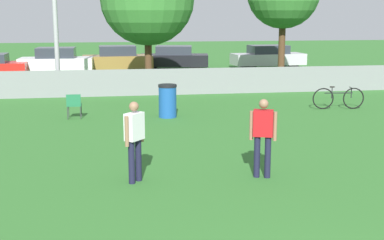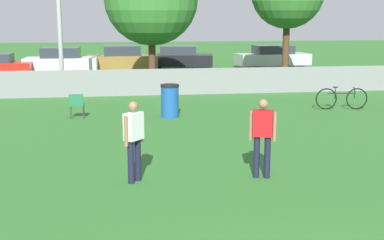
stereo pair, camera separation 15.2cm
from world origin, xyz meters
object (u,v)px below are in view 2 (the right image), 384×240
(parked_car_white, at_px, (61,62))
(parked_car_silver, at_px, (273,57))
(parked_car_tan, at_px, (122,59))
(parked_car_dark, at_px, (179,58))
(trash_bin, at_px, (170,101))
(bicycle_sideline, at_px, (342,98))
(player_thrower_red, at_px, (263,133))
(player_receiver_white, at_px, (134,136))
(folding_chair_sideline, at_px, (77,104))

(parked_car_white, relative_size, parked_car_silver, 0.88)
(parked_car_white, relative_size, parked_car_tan, 0.98)
(parked_car_white, distance_m, parked_car_dark, 7.08)
(trash_bin, relative_size, parked_car_white, 0.27)
(bicycle_sideline, relative_size, parked_car_tan, 0.45)
(parked_car_silver, bearing_deg, player_thrower_red, -111.77)
(bicycle_sideline, xyz_separation_m, parked_car_dark, (-4.08, 14.66, 0.29))
(player_thrower_red, height_order, parked_car_white, player_thrower_red)
(parked_car_dark, height_order, parked_car_silver, parked_car_silver)
(trash_bin, xyz_separation_m, parked_car_silver, (7.90, 14.87, 0.15))
(parked_car_white, relative_size, parked_car_dark, 0.92)
(player_receiver_white, bearing_deg, parked_car_silver, 17.30)
(player_receiver_white, relative_size, parked_car_dark, 0.38)
(parked_car_tan, relative_size, parked_car_dark, 0.94)
(player_thrower_red, distance_m, parked_car_tan, 21.56)
(player_receiver_white, relative_size, trash_bin, 1.53)
(player_thrower_red, height_order, folding_chair_sideline, player_thrower_red)
(player_receiver_white, xyz_separation_m, parked_car_dark, (3.49, 21.96, -0.27))
(parked_car_white, xyz_separation_m, parked_car_dark, (6.79, 2.01, -0.03))
(player_receiver_white, distance_m, parked_car_tan, 21.33)
(folding_chair_sideline, distance_m, bicycle_sideline, 9.18)
(player_receiver_white, distance_m, trash_bin, 6.89)
(trash_bin, xyz_separation_m, parked_car_white, (-4.71, 13.21, 0.17))
(bicycle_sideline, bearing_deg, folding_chair_sideline, -171.53)
(player_thrower_red, xyz_separation_m, parked_car_white, (-5.92, 20.03, -0.23))
(parked_car_tan, distance_m, parked_car_silver, 9.24)
(parked_car_tan, bearing_deg, parked_car_white, -159.69)
(player_receiver_white, xyz_separation_m, parked_car_white, (-3.30, 19.94, -0.23))
(folding_chair_sideline, relative_size, trash_bin, 0.75)
(bicycle_sideline, xyz_separation_m, parked_car_tan, (-7.50, 14.03, 0.31))
(player_receiver_white, height_order, player_thrower_red, same)
(folding_chair_sideline, bearing_deg, bicycle_sideline, -176.73)
(bicycle_sideline, bearing_deg, trash_bin, -168.47)
(folding_chair_sideline, height_order, parked_car_dark, parked_car_dark)
(player_receiver_white, bearing_deg, parked_car_dark, 31.58)
(trash_bin, distance_m, parked_car_dark, 15.37)
(player_receiver_white, bearing_deg, folding_chair_sideline, 53.60)
(parked_car_tan, bearing_deg, bicycle_sideline, -63.82)
(parked_car_white, bearing_deg, parked_car_silver, 9.34)
(player_receiver_white, xyz_separation_m, bicycle_sideline, (7.57, 7.30, -0.56))
(parked_car_white, xyz_separation_m, parked_car_tan, (3.37, 1.38, -0.02))
(folding_chair_sideline, bearing_deg, parked_car_dark, -107.65)
(bicycle_sideline, height_order, parked_car_silver, parked_car_silver)
(bicycle_sideline, xyz_separation_m, parked_car_silver, (1.74, 14.31, 0.30))
(parked_car_tan, bearing_deg, player_thrower_red, -85.16)
(player_receiver_white, height_order, parked_car_tan, player_receiver_white)
(player_receiver_white, height_order, trash_bin, player_receiver_white)
(player_receiver_white, xyz_separation_m, player_thrower_red, (2.62, -0.09, 0.00))
(folding_chair_sideline, relative_size, parked_car_white, 0.20)
(player_thrower_red, bearing_deg, parked_car_dark, 107.16)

